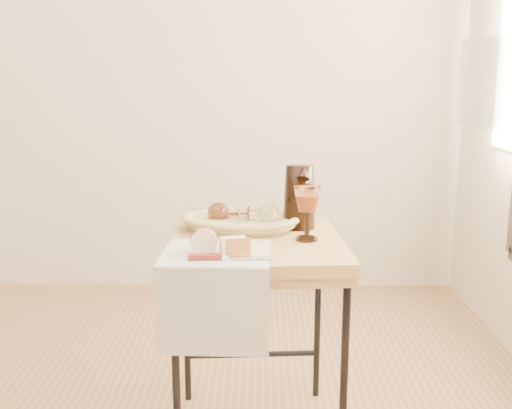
# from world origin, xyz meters

# --- Properties ---
(wall_back) EXTENTS (3.60, 0.00, 2.70)m
(wall_back) POSITION_xyz_m (0.00, 1.80, 1.35)
(wall_back) COLOR beige
(wall_back) RESTS_ON ground
(side_table) EXTENTS (0.59, 0.59, 0.71)m
(side_table) POSITION_xyz_m (0.65, 0.30, 0.36)
(side_table) COLOR brown
(side_table) RESTS_ON floor
(tea_towel) EXTENTS (0.33, 0.30, 0.01)m
(tea_towel) POSITION_xyz_m (0.53, 0.14, 0.72)
(tea_towel) COLOR white
(tea_towel) RESTS_ON side_table
(bread_basket) EXTENTS (0.38, 0.27, 0.04)m
(bread_basket) POSITION_xyz_m (0.60, 0.42, 0.73)
(bread_basket) COLOR #B09349
(bread_basket) RESTS_ON side_table
(goblet_lying_a) EXTENTS (0.13, 0.09, 0.08)m
(goblet_lying_a) POSITION_xyz_m (0.56, 0.44, 0.76)
(goblet_lying_a) COLOR brown
(goblet_lying_a) RESTS_ON bread_basket
(goblet_lying_b) EXTENTS (0.14, 0.10, 0.08)m
(goblet_lying_b) POSITION_xyz_m (0.65, 0.40, 0.76)
(goblet_lying_b) COLOR white
(goblet_lying_b) RESTS_ON bread_basket
(pitcher) EXTENTS (0.20, 0.26, 0.26)m
(pitcher) POSITION_xyz_m (0.80, 0.45, 0.82)
(pitcher) COLOR black
(pitcher) RESTS_ON side_table
(wine_goblet) EXTENTS (0.11, 0.11, 0.18)m
(wine_goblet) POSITION_xyz_m (0.81, 0.29, 0.80)
(wine_goblet) COLOR white
(wine_goblet) RESTS_ON side_table
(apple_half) EXTENTS (0.09, 0.05, 0.08)m
(apple_half) POSITION_xyz_m (0.50, 0.13, 0.76)
(apple_half) COLOR #B11B1F
(apple_half) RESTS_ON tea_towel
(apple_wedge) EXTENTS (0.08, 0.06, 0.05)m
(apple_wedge) POSITION_xyz_m (0.58, 0.12, 0.74)
(apple_wedge) COLOR #FFE8BB
(apple_wedge) RESTS_ON tea_towel
(table_knife) EXTENTS (0.25, 0.04, 0.02)m
(table_knife) POSITION_xyz_m (0.57, 0.06, 0.73)
(table_knife) COLOR silver
(table_knife) RESTS_ON tea_towel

